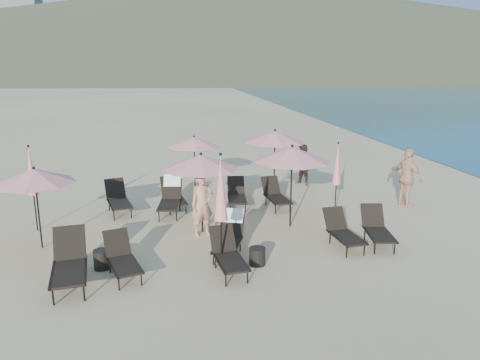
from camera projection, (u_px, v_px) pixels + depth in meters
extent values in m
plane|color=#D6BA8C|center=(278.00, 260.00, 11.08)|extent=(800.00, 800.00, 0.00)
cone|color=brown|center=(255.00, 25.00, 300.66)|extent=(690.00, 690.00, 55.00)
cone|color=brown|center=(416.00, 46.00, 353.20)|extent=(280.00, 280.00, 32.00)
cube|color=beige|center=(17.00, 20.00, 227.93)|extent=(22.00, 18.00, 48.00)
cube|color=beige|center=(89.00, 38.00, 295.31)|extent=(18.00, 16.00, 38.00)
cube|color=black|center=(69.00, 273.00, 9.53)|extent=(0.84, 1.39, 0.05)
cube|color=black|center=(70.00, 243.00, 10.27)|extent=(0.74, 0.58, 0.68)
cylinder|color=black|center=(53.00, 296.00, 8.99)|extent=(0.04, 0.04, 0.37)
cylinder|color=black|center=(57.00, 272.00, 10.03)|extent=(0.04, 0.04, 0.37)
cylinder|color=black|center=(84.00, 292.00, 9.15)|extent=(0.04, 0.04, 0.37)
cylinder|color=black|center=(85.00, 269.00, 10.20)|extent=(0.04, 0.04, 0.37)
cube|color=black|center=(52.00, 274.00, 9.48)|extent=(0.23, 1.47, 0.04)
cube|color=black|center=(86.00, 270.00, 9.67)|extent=(0.23, 1.47, 0.04)
cube|color=black|center=(125.00, 266.00, 10.03)|extent=(0.84, 1.19, 0.05)
cube|color=black|center=(117.00, 243.00, 10.60)|extent=(0.65, 0.55, 0.56)
cylinder|color=black|center=(119.00, 284.00, 9.58)|extent=(0.03, 0.03, 0.31)
cylinder|color=black|center=(110.00, 266.00, 10.39)|extent=(0.03, 0.03, 0.31)
cylinder|color=black|center=(141.00, 279.00, 9.78)|extent=(0.03, 0.03, 0.31)
cylinder|color=black|center=(131.00, 262.00, 10.59)|extent=(0.03, 0.03, 0.31)
cube|color=black|center=(112.00, 267.00, 9.95)|extent=(0.38, 1.18, 0.04)
cube|color=black|center=(137.00, 262.00, 10.18)|extent=(0.38, 1.18, 0.04)
cube|color=black|center=(231.00, 262.00, 10.20)|extent=(0.69, 1.16, 0.05)
cube|color=black|center=(223.00, 239.00, 10.82)|extent=(0.61, 0.48, 0.57)
cylinder|color=black|center=(226.00, 280.00, 9.75)|extent=(0.03, 0.03, 0.31)
cylinder|color=black|center=(215.00, 262.00, 10.62)|extent=(0.03, 0.03, 0.31)
cylinder|color=black|center=(248.00, 277.00, 9.88)|extent=(0.03, 0.03, 0.31)
cylinder|color=black|center=(235.00, 259.00, 10.75)|extent=(0.03, 0.03, 0.31)
cube|color=black|center=(218.00, 263.00, 10.16)|extent=(0.18, 1.23, 0.04)
cube|color=black|center=(242.00, 260.00, 10.31)|extent=(0.18, 1.23, 0.04)
cube|color=black|center=(227.00, 246.00, 11.13)|extent=(0.88, 1.20, 0.04)
cube|color=black|center=(233.00, 225.00, 11.75)|extent=(0.66, 0.57, 0.55)
cylinder|color=black|center=(213.00, 259.00, 10.78)|extent=(0.03, 0.03, 0.30)
cylinder|color=black|center=(222.00, 244.00, 11.66)|extent=(0.03, 0.03, 0.30)
cylinder|color=black|center=(233.00, 260.00, 10.70)|extent=(0.03, 0.03, 0.30)
cylinder|color=black|center=(240.00, 245.00, 11.58)|extent=(0.03, 0.03, 0.30)
cube|color=black|center=(217.00, 244.00, 11.21)|extent=(0.44, 1.15, 0.04)
cube|color=black|center=(239.00, 245.00, 11.12)|extent=(0.44, 1.15, 0.04)
cube|color=white|center=(234.00, 216.00, 11.82)|extent=(0.54, 0.40, 0.33)
cube|color=black|center=(347.00, 238.00, 11.62)|extent=(0.65, 1.13, 0.04)
cube|color=black|center=(335.00, 219.00, 12.23)|extent=(0.59, 0.46, 0.56)
cylinder|color=black|center=(347.00, 252.00, 11.18)|extent=(0.03, 0.03, 0.31)
cylinder|color=black|center=(330.00, 238.00, 12.05)|extent=(0.03, 0.03, 0.31)
cylinder|color=black|center=(364.00, 250.00, 11.29)|extent=(0.03, 0.03, 0.31)
cylinder|color=black|center=(346.00, 236.00, 12.16)|extent=(0.03, 0.03, 0.31)
cube|color=black|center=(336.00, 238.00, 11.59)|extent=(0.15, 1.21, 0.04)
cube|color=black|center=(356.00, 236.00, 11.72)|extent=(0.15, 1.21, 0.04)
cube|color=black|center=(380.00, 235.00, 11.78)|extent=(0.75, 1.19, 0.05)
cube|color=black|center=(373.00, 215.00, 12.44)|extent=(0.64, 0.51, 0.57)
cylinder|color=black|center=(375.00, 248.00, 11.38)|extent=(0.03, 0.03, 0.31)
cylinder|color=black|center=(365.00, 234.00, 12.30)|extent=(0.03, 0.03, 0.31)
cylinder|color=black|center=(395.00, 248.00, 11.38)|extent=(0.03, 0.03, 0.31)
cylinder|color=black|center=(383.00, 234.00, 12.30)|extent=(0.03, 0.03, 0.31)
cube|color=black|center=(368.00, 234.00, 11.83)|extent=(0.25, 1.24, 0.04)
cube|color=black|center=(390.00, 234.00, 11.82)|extent=(0.25, 1.24, 0.04)
cube|color=black|center=(120.00, 204.00, 14.30)|extent=(0.86, 1.28, 0.05)
cube|color=black|center=(115.00, 189.00, 14.93)|extent=(0.69, 0.57, 0.60)
cylinder|color=black|center=(114.00, 215.00, 13.81)|extent=(0.04, 0.04, 0.33)
cylinder|color=black|center=(109.00, 206.00, 14.71)|extent=(0.04, 0.04, 0.33)
cylinder|color=black|center=(131.00, 213.00, 14.01)|extent=(0.04, 0.04, 0.33)
cylinder|color=black|center=(125.00, 204.00, 14.90)|extent=(0.04, 0.04, 0.33)
cube|color=black|center=(110.00, 204.00, 14.23)|extent=(0.34, 1.29, 0.04)
cube|color=black|center=(129.00, 202.00, 14.46)|extent=(0.34, 1.29, 0.04)
cube|color=black|center=(175.00, 200.00, 14.70)|extent=(0.76, 1.22, 0.05)
cube|color=black|center=(170.00, 186.00, 15.33)|extent=(0.65, 0.52, 0.59)
cylinder|color=black|center=(170.00, 211.00, 14.23)|extent=(0.03, 0.03, 0.32)
cylinder|color=black|center=(164.00, 202.00, 15.13)|extent=(0.03, 0.03, 0.32)
cylinder|color=black|center=(186.00, 209.00, 14.38)|extent=(0.03, 0.03, 0.32)
cylinder|color=black|center=(180.00, 200.00, 15.28)|extent=(0.03, 0.03, 0.32)
cube|color=black|center=(166.00, 200.00, 14.65)|extent=(0.24, 1.27, 0.04)
cube|color=black|center=(183.00, 199.00, 14.83)|extent=(0.24, 1.27, 0.04)
cube|color=black|center=(169.00, 205.00, 14.16)|extent=(0.77, 1.26, 0.05)
cube|color=black|center=(172.00, 189.00, 14.86)|extent=(0.67, 0.53, 0.61)
cylinder|color=black|center=(159.00, 216.00, 13.72)|extent=(0.04, 0.04, 0.34)
cylinder|color=black|center=(163.00, 206.00, 14.71)|extent=(0.04, 0.04, 0.34)
cylinder|color=black|center=(176.00, 216.00, 13.74)|extent=(0.04, 0.04, 0.34)
cylinder|color=black|center=(180.00, 205.00, 14.72)|extent=(0.04, 0.04, 0.34)
cube|color=black|center=(160.00, 204.00, 14.20)|extent=(0.22, 1.33, 0.04)
cube|color=black|center=(179.00, 204.00, 14.22)|extent=(0.22, 1.33, 0.04)
cube|color=white|center=(172.00, 181.00, 14.95)|extent=(0.57, 0.35, 0.37)
cube|color=black|center=(237.00, 199.00, 14.89)|extent=(0.67, 1.14, 0.05)
cube|color=black|center=(236.00, 185.00, 15.53)|extent=(0.60, 0.47, 0.56)
cylinder|color=black|center=(230.00, 208.00, 14.48)|extent=(0.03, 0.03, 0.31)
cylinder|color=black|center=(229.00, 200.00, 15.38)|extent=(0.03, 0.03, 0.31)
cylinder|color=black|center=(245.00, 208.00, 14.51)|extent=(0.03, 0.03, 0.31)
cylinder|color=black|center=(243.00, 200.00, 15.41)|extent=(0.03, 0.03, 0.31)
cube|color=black|center=(228.00, 199.00, 14.92)|extent=(0.17, 1.21, 0.04)
cube|color=black|center=(245.00, 198.00, 14.95)|extent=(0.17, 1.21, 0.04)
cube|color=black|center=(278.00, 199.00, 14.84)|extent=(0.67, 1.15, 0.05)
cube|color=black|center=(271.00, 185.00, 15.47)|extent=(0.60, 0.47, 0.57)
cylinder|color=black|center=(275.00, 209.00, 14.39)|extent=(0.03, 0.03, 0.31)
cylinder|color=black|center=(266.00, 201.00, 15.28)|extent=(0.03, 0.03, 0.31)
cylinder|color=black|center=(290.00, 208.00, 14.51)|extent=(0.03, 0.03, 0.31)
cylinder|color=black|center=(280.00, 200.00, 15.40)|extent=(0.03, 0.03, 0.31)
cube|color=black|center=(269.00, 199.00, 14.81)|extent=(0.15, 1.24, 0.04)
cube|color=black|center=(285.00, 198.00, 14.95)|extent=(0.15, 1.24, 0.04)
cylinder|color=black|center=(38.00, 211.00, 11.58)|extent=(0.04, 0.04, 1.96)
cone|color=pink|center=(35.00, 176.00, 11.36)|extent=(1.96, 1.96, 0.35)
sphere|color=black|center=(34.00, 168.00, 11.31)|extent=(0.07, 0.07, 0.07)
cylinder|color=black|center=(202.00, 196.00, 12.66)|extent=(0.04, 0.04, 2.08)
cone|color=pink|center=(201.00, 162.00, 12.43)|extent=(2.08, 2.08, 0.38)
sphere|color=black|center=(201.00, 154.00, 12.38)|extent=(0.08, 0.08, 0.08)
cylinder|color=black|center=(291.00, 189.00, 13.09)|extent=(0.05, 0.05, 2.20)
cone|color=pink|center=(292.00, 154.00, 12.84)|extent=(2.20, 2.20, 0.40)
sphere|color=black|center=(292.00, 146.00, 12.79)|extent=(0.08, 0.08, 0.08)
cylinder|color=black|center=(195.00, 166.00, 16.76)|extent=(0.04, 0.04, 1.90)
cone|color=pink|center=(194.00, 142.00, 16.54)|extent=(1.90, 1.90, 0.34)
sphere|color=black|center=(194.00, 136.00, 16.50)|extent=(0.07, 0.07, 0.07)
cylinder|color=black|center=(274.00, 164.00, 16.37)|extent=(0.05, 0.05, 2.15)
cone|color=pink|center=(275.00, 137.00, 16.13)|extent=(2.15, 2.15, 0.39)
sphere|color=black|center=(275.00, 130.00, 16.08)|extent=(0.08, 0.08, 0.08)
cylinder|color=black|center=(221.00, 244.00, 10.57)|extent=(0.04, 0.04, 1.15)
cone|color=pink|center=(221.00, 188.00, 10.24)|extent=(0.31, 0.31, 1.46)
sphere|color=black|center=(220.00, 154.00, 10.06)|extent=(0.07, 0.07, 0.07)
cylinder|color=black|center=(335.00, 199.00, 14.26)|extent=(0.04, 0.04, 0.97)
cone|color=pink|center=(337.00, 164.00, 13.99)|extent=(0.26, 0.26, 1.23)
sphere|color=black|center=(338.00, 143.00, 13.83)|extent=(0.06, 0.06, 0.06)
cylinder|color=black|center=(36.00, 213.00, 12.91)|extent=(0.04, 0.04, 1.04)
cone|color=pink|center=(31.00, 171.00, 12.62)|extent=(0.28, 0.28, 1.32)
sphere|color=black|center=(28.00, 146.00, 12.45)|extent=(0.07, 0.07, 0.07)
cylinder|color=black|center=(102.00, 259.00, 10.58)|extent=(0.37, 0.37, 0.45)
cylinder|color=black|center=(257.00, 256.00, 10.79)|extent=(0.38, 0.38, 0.41)
imported|color=tan|center=(202.00, 205.00, 12.47)|extent=(0.72, 0.58, 1.73)
imported|color=#9A664F|center=(303.00, 165.00, 17.59)|extent=(0.92, 0.97, 1.57)
imported|color=tan|center=(407.00, 178.00, 15.00)|extent=(0.82, 1.20, 1.89)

